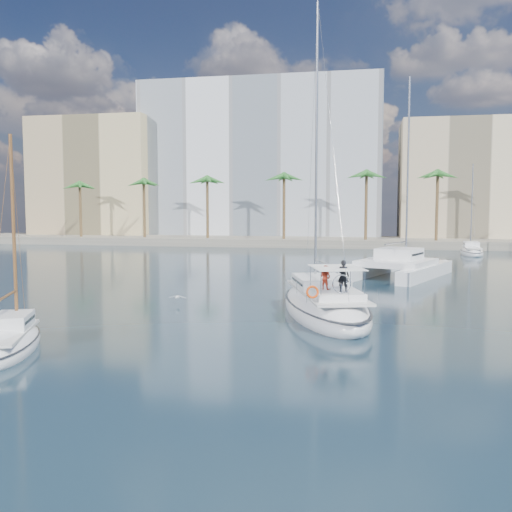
# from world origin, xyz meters

# --- Properties ---
(ground) EXTENTS (160.00, 160.00, 0.00)m
(ground) POSITION_xyz_m (0.00, 0.00, 0.00)
(ground) COLOR black
(ground) RESTS_ON ground
(quay) EXTENTS (120.00, 14.00, 1.20)m
(quay) POSITION_xyz_m (0.00, 61.00, 0.60)
(quay) COLOR gray
(quay) RESTS_ON ground
(building_modern) EXTENTS (42.00, 16.00, 28.00)m
(building_modern) POSITION_xyz_m (-12.00, 73.00, 14.00)
(building_modern) COLOR white
(building_modern) RESTS_ON ground
(building_tan_left) EXTENTS (22.00, 14.00, 22.00)m
(building_tan_left) POSITION_xyz_m (-42.00, 69.00, 11.00)
(building_tan_left) COLOR tan
(building_tan_left) RESTS_ON ground
(building_beige) EXTENTS (20.00, 14.00, 20.00)m
(building_beige) POSITION_xyz_m (22.00, 70.00, 10.00)
(building_beige) COLOR beige
(building_beige) RESTS_ON ground
(palm_left) EXTENTS (3.60, 3.60, 12.30)m
(palm_left) POSITION_xyz_m (-34.00, 57.00, 10.28)
(palm_left) COLOR brown
(palm_left) RESTS_ON ground
(palm_centre) EXTENTS (3.60, 3.60, 12.30)m
(palm_centre) POSITION_xyz_m (0.00, 57.00, 10.28)
(palm_centre) COLOR brown
(palm_centre) RESTS_ON ground
(main_sloop) EXTENTS (7.54, 13.41, 18.96)m
(main_sloop) POSITION_xyz_m (4.62, 2.10, 0.56)
(main_sloop) COLOR white
(main_sloop) RESTS_ON ground
(small_sloop) EXTENTS (4.43, 7.11, 9.78)m
(small_sloop) POSITION_xyz_m (-7.78, -8.56, 0.38)
(small_sloop) COLOR white
(small_sloop) RESTS_ON ground
(catamaran) EXTENTS (10.08, 13.36, 17.48)m
(catamaran) POSITION_xyz_m (9.58, 21.17, 1.15)
(catamaran) COLOR white
(catamaran) RESTS_ON ground
(seagull) EXTENTS (1.13, 0.49, 0.21)m
(seagull) POSITION_xyz_m (-4.72, 4.08, 0.43)
(seagull) COLOR silver
(seagull) RESTS_ON ground
(moored_yacht_a) EXTENTS (3.37, 9.52, 11.90)m
(moored_yacht_a) POSITION_xyz_m (20.00, 47.00, 0.00)
(moored_yacht_a) COLOR white
(moored_yacht_a) RESTS_ON ground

